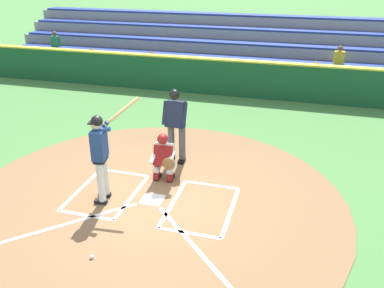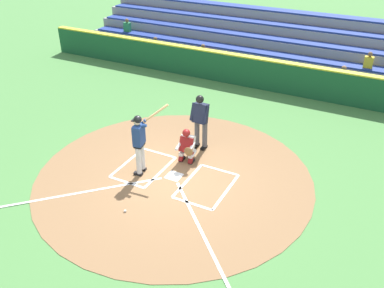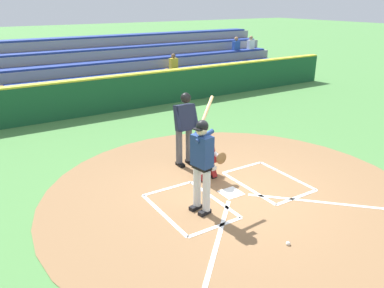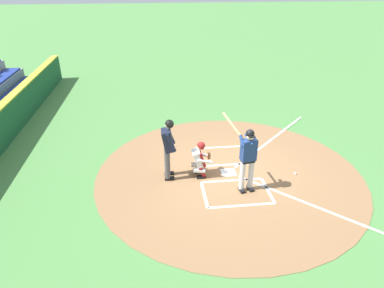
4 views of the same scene
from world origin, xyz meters
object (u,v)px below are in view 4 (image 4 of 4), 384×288
object	(u,v)px
batter	(248,156)
plate_umpire	(168,145)
baseball	(295,173)
catcher	(200,158)

from	to	relation	value
batter	plate_umpire	xyz separation A→B (m)	(-0.89, -2.08, -0.02)
plate_umpire	baseball	size ratio (longest dim) A/B	25.20
batter	baseball	bearing A→B (deg)	109.65
batter	plate_umpire	bearing A→B (deg)	-113.09
plate_umpire	baseball	bearing A→B (deg)	85.95
batter	catcher	world-z (taller)	batter
catcher	plate_umpire	world-z (taller)	plate_umpire
batter	baseball	xyz separation A→B (m)	(-0.62, 1.73, -1.06)
catcher	baseball	size ratio (longest dim) A/B	15.27
plate_umpire	baseball	world-z (taller)	plate_umpire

